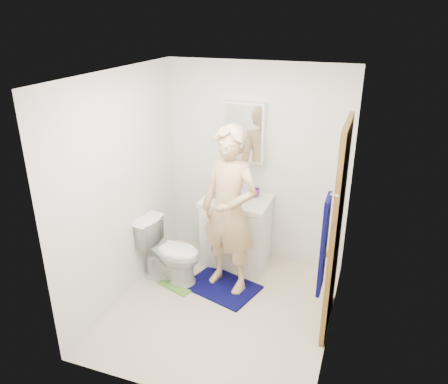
# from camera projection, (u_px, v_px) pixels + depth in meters

# --- Properties ---
(floor) EXTENTS (2.20, 2.40, 0.02)m
(floor) POSITION_uv_depth(u_px,v_px,m) (222.00, 308.00, 4.62)
(floor) COLOR beige
(floor) RESTS_ON ground
(ceiling) EXTENTS (2.20, 2.40, 0.02)m
(ceiling) POSITION_uv_depth(u_px,v_px,m) (222.00, 73.00, 3.68)
(ceiling) COLOR white
(ceiling) RESTS_ON ground
(wall_back) EXTENTS (2.20, 0.02, 2.40)m
(wall_back) POSITION_uv_depth(u_px,v_px,m) (257.00, 164.00, 5.20)
(wall_back) COLOR silver
(wall_back) RESTS_ON ground
(wall_front) EXTENTS (2.20, 0.02, 2.40)m
(wall_front) POSITION_uv_depth(u_px,v_px,m) (164.00, 269.00, 3.10)
(wall_front) COLOR silver
(wall_front) RESTS_ON ground
(wall_left) EXTENTS (0.02, 2.40, 2.40)m
(wall_left) POSITION_uv_depth(u_px,v_px,m) (121.00, 189.00, 4.50)
(wall_left) COLOR silver
(wall_left) RESTS_ON ground
(wall_right) EXTENTS (0.02, 2.40, 2.40)m
(wall_right) POSITION_uv_depth(u_px,v_px,m) (342.00, 221.00, 3.81)
(wall_right) COLOR silver
(wall_right) RESTS_ON ground
(vanity_cabinet) EXTENTS (0.75, 0.55, 0.80)m
(vanity_cabinet) POSITION_uv_depth(u_px,v_px,m) (236.00, 233.00, 5.30)
(vanity_cabinet) COLOR white
(vanity_cabinet) RESTS_ON floor
(countertop) EXTENTS (0.79, 0.59, 0.05)m
(countertop) POSITION_uv_depth(u_px,v_px,m) (237.00, 201.00, 5.14)
(countertop) COLOR white
(countertop) RESTS_ON vanity_cabinet
(sink_basin) EXTENTS (0.40, 0.40, 0.03)m
(sink_basin) POSITION_uv_depth(u_px,v_px,m) (237.00, 200.00, 5.13)
(sink_basin) COLOR white
(sink_basin) RESTS_ON countertop
(faucet) EXTENTS (0.03, 0.03, 0.12)m
(faucet) POSITION_uv_depth(u_px,v_px,m) (242.00, 189.00, 5.26)
(faucet) COLOR silver
(faucet) RESTS_ON countertop
(medicine_cabinet) EXTENTS (0.50, 0.12, 0.70)m
(medicine_cabinet) POSITION_uv_depth(u_px,v_px,m) (244.00, 132.00, 5.03)
(medicine_cabinet) COLOR white
(medicine_cabinet) RESTS_ON wall_back
(mirror_panel) EXTENTS (0.46, 0.01, 0.66)m
(mirror_panel) POSITION_uv_depth(u_px,v_px,m) (242.00, 133.00, 4.98)
(mirror_panel) COLOR white
(mirror_panel) RESTS_ON wall_back
(door) EXTENTS (0.05, 0.80, 2.05)m
(door) POSITION_uv_depth(u_px,v_px,m) (336.00, 231.00, 4.02)
(door) COLOR olive
(door) RESTS_ON ground
(door_knob) EXTENTS (0.07, 0.07, 0.07)m
(door_knob) POSITION_uv_depth(u_px,v_px,m) (327.00, 254.00, 3.78)
(door_knob) COLOR gold
(door_knob) RESTS_ON door
(towel) EXTENTS (0.03, 0.24, 0.80)m
(towel) POSITION_uv_depth(u_px,v_px,m) (324.00, 245.00, 3.32)
(towel) COLOR #070743
(towel) RESTS_ON wall_right
(towel_hook) EXTENTS (0.06, 0.02, 0.02)m
(towel_hook) POSITION_uv_depth(u_px,v_px,m) (335.00, 195.00, 3.14)
(towel_hook) COLOR silver
(towel_hook) RESTS_ON wall_right
(toilet) EXTENTS (0.78, 0.51, 0.75)m
(toilet) POSITION_uv_depth(u_px,v_px,m) (170.00, 251.00, 4.95)
(toilet) COLOR white
(toilet) RESTS_ON floor
(bath_mat) EXTENTS (0.89, 0.74, 0.02)m
(bath_mat) POSITION_uv_depth(u_px,v_px,m) (222.00, 287.00, 4.93)
(bath_mat) COLOR #070743
(bath_mat) RESTS_ON floor
(green_rug) EXTENTS (0.51, 0.47, 0.02)m
(green_rug) POSITION_uv_depth(u_px,v_px,m) (181.00, 283.00, 5.01)
(green_rug) COLOR #5F9F35
(green_rug) RESTS_ON floor
(soap_dispenser) EXTENTS (0.09, 0.09, 0.18)m
(soap_dispenser) POSITION_uv_depth(u_px,v_px,m) (212.00, 190.00, 5.14)
(soap_dispenser) COLOR #B75755
(soap_dispenser) RESTS_ON countertop
(toothbrush_cup) EXTENTS (0.16, 0.16, 0.10)m
(toothbrush_cup) POSITION_uv_depth(u_px,v_px,m) (255.00, 193.00, 5.17)
(toothbrush_cup) COLOR #7D3C85
(toothbrush_cup) RESTS_ON countertop
(man) EXTENTS (0.77, 0.61, 1.84)m
(man) POSITION_uv_depth(u_px,v_px,m) (229.00, 211.00, 4.60)
(man) COLOR tan
(man) RESTS_ON bath_mat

